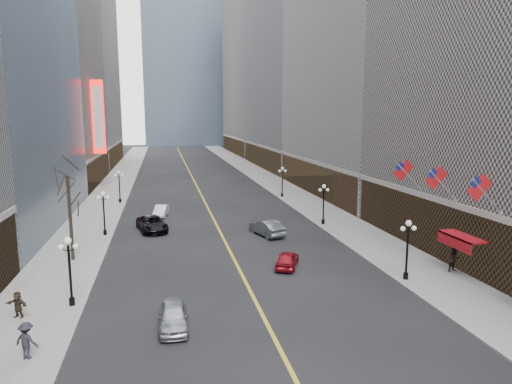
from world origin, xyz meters
name	(u,v)px	position (x,y,z in m)	size (l,w,h in m)	color
sidewalk_east	(289,192)	(14.00, 70.00, 0.07)	(6.00, 230.00, 0.15)	gray
sidewalk_west	(107,199)	(-14.00, 70.00, 0.07)	(6.00, 230.00, 0.15)	gray
lane_line	(197,186)	(0.00, 80.00, 0.01)	(0.25, 200.00, 0.02)	gold
bldg_east_c	(314,64)	(29.88, 106.00, 24.18)	(26.60, 40.60, 48.80)	gray
bldg_east_d	(271,56)	(29.90, 149.00, 31.17)	(26.60, 46.60, 62.80)	#A09484
bldg_west_c	(12,38)	(-29.88, 87.00, 25.19)	(26.60, 30.60, 50.80)	#A09484
bldg_west_d	(53,13)	(-29.92, 121.00, 36.17)	(26.60, 38.60, 72.80)	beige
streetlamp_east_1	(408,244)	(11.80, 30.00, 2.90)	(1.26, 0.44, 4.52)	black
streetlamp_east_2	(324,200)	(11.80, 48.00, 2.90)	(1.26, 0.44, 4.52)	black
streetlamp_east_3	(282,179)	(11.80, 66.00, 2.90)	(1.26, 0.44, 4.52)	black
streetlamp_west_1	(69,264)	(-11.80, 30.00, 2.90)	(1.26, 0.44, 4.52)	black
streetlamp_west_2	(104,209)	(-11.80, 48.00, 2.90)	(1.26, 0.44, 4.52)	black
streetlamp_west_3	(119,183)	(-11.80, 66.00, 2.90)	(1.26, 0.44, 4.52)	black
flag_3	(482,190)	(15.31, 27.00, 7.29)	(2.87, 0.12, 2.87)	#B2B2B7
flag_4	(438,180)	(15.31, 32.00, 7.29)	(2.87, 0.12, 2.87)	#B2B2B7
flag_5	(405,172)	(15.31, 37.00, 7.29)	(2.87, 0.12, 2.87)	#B2B2B7
awning_c	(460,238)	(16.11, 30.00, 3.08)	(1.40, 4.00, 0.93)	maroon
theatre_marquee	(98,117)	(-15.88, 80.00, 12.00)	(2.00, 0.55, 12.00)	red
tree_west_far	(68,189)	(-13.50, 40.00, 6.24)	(3.60, 3.60, 7.92)	#2D231C
car_nb_near	(174,316)	(-5.45, 25.73, 0.72)	(1.69, 4.20, 1.43)	#A4A8AC
car_nb_mid	(161,211)	(-6.13, 56.50, 0.68)	(1.43, 4.10, 1.35)	silver
car_nb_far	(152,224)	(-7.09, 49.21, 0.79)	(2.63, 5.71, 1.59)	black
car_sb_mid	(287,259)	(3.94, 34.84, 0.67)	(1.59, 3.95, 1.35)	maroon
car_sb_far	(267,228)	(4.56, 44.97, 0.81)	(1.72, 4.92, 1.62)	#555B5E
ped_east_walk	(455,259)	(16.40, 30.79, 1.12)	(0.95, 0.52, 1.95)	black
ped_west_walk	(27,341)	(-12.75, 23.50, 1.11)	(1.24, 0.51, 1.92)	black
ped_west_far	(18,305)	(-14.64, 28.72, 0.97)	(1.52, 0.44, 1.64)	#32251B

